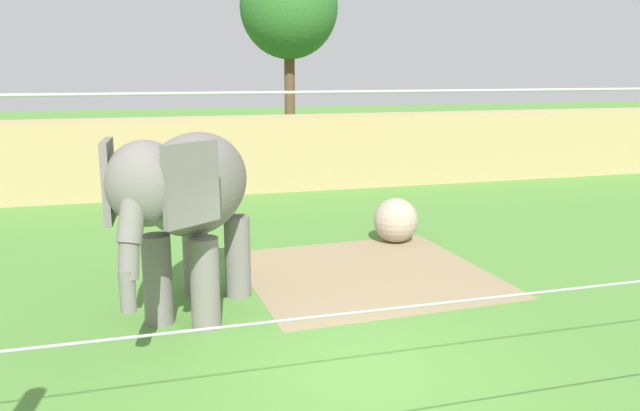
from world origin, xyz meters
TOP-DOWN VIEW (x-y plane):
  - ground_plane at (0.00, 0.00)m, footprint 120.00×120.00m
  - dirt_patch at (1.52, 3.82)m, footprint 4.78×4.74m
  - embankment_wall at (0.00, 13.28)m, footprint 36.00×1.80m
  - elephant at (-1.93, 2.56)m, footprint 2.79×3.69m
  - enrichment_ball at (2.96, 5.81)m, footprint 1.03×1.03m
  - cable_fence at (0.00, -3.37)m, footprint 10.32×0.26m
  - tree_left_of_centre at (3.64, 19.12)m, footprint 4.04×4.04m

SIDE VIEW (x-z plane):
  - ground_plane at x=0.00m, z-range 0.00..0.00m
  - dirt_patch at x=1.52m, z-range 0.00..0.01m
  - enrichment_ball at x=2.96m, z-range 0.00..1.03m
  - embankment_wall at x=0.00m, z-range 0.00..2.40m
  - cable_fence at x=0.00m, z-range 0.01..3.93m
  - elephant at x=-1.93m, z-range 0.49..3.49m
  - tree_left_of_centre at x=3.64m, z-range 2.11..10.68m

